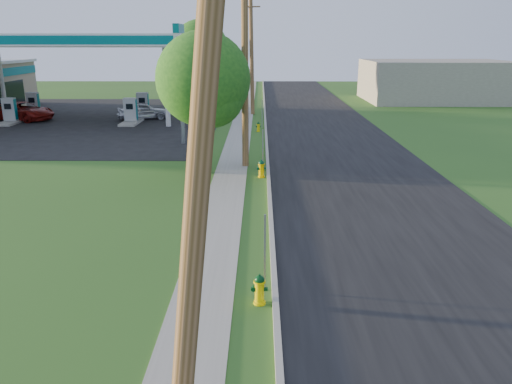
% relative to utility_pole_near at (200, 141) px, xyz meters
% --- Properties ---
extents(road, '(8.00, 120.00, 0.02)m').
position_rel_utility_pole_near_xyz_m(road, '(5.10, 11.00, -4.79)').
color(road, black).
rests_on(road, ground).
extents(curb, '(0.15, 120.00, 0.15)m').
position_rel_utility_pole_near_xyz_m(curb, '(1.10, 11.00, -4.73)').
color(curb, '#A29F94').
rests_on(curb, ground).
extents(sidewalk, '(1.50, 120.00, 0.03)m').
position_rel_utility_pole_near_xyz_m(sidewalk, '(-0.65, 11.00, -4.79)').
color(sidewalk, gray).
rests_on(sidewalk, ground).
extents(forecourt, '(26.00, 28.00, 0.02)m').
position_rel_utility_pole_near_xyz_m(forecourt, '(-15.40, 33.00, -4.79)').
color(forecourt, black).
rests_on(forecourt, ground).
extents(utility_pole_near, '(1.40, 0.32, 9.48)m').
position_rel_utility_pole_near_xyz_m(utility_pole_near, '(0.00, 0.00, 0.00)').
color(utility_pole_near, brown).
rests_on(utility_pole_near, ground).
extents(utility_pole_mid, '(1.40, 0.32, 9.80)m').
position_rel_utility_pole_near_xyz_m(utility_pole_mid, '(-0.00, 18.00, 0.15)').
color(utility_pole_mid, brown).
rests_on(utility_pole_mid, ground).
extents(utility_pole_far, '(1.40, 0.32, 9.50)m').
position_rel_utility_pole_near_xyz_m(utility_pole_far, '(-0.00, 36.00, 0.00)').
color(utility_pole_far, brown).
rests_on(utility_pole_far, ground).
extents(sign_post_near, '(0.05, 0.04, 2.00)m').
position_rel_utility_pole_near_xyz_m(sign_post_near, '(0.85, 5.20, -3.80)').
color(sign_post_near, gray).
rests_on(sign_post_near, ground).
extents(sign_post_mid, '(0.05, 0.04, 2.00)m').
position_rel_utility_pole_near_xyz_m(sign_post_mid, '(0.85, 17.00, -3.80)').
color(sign_post_mid, gray).
rests_on(sign_post_mid, ground).
extents(sign_post_far, '(0.05, 0.04, 2.00)m').
position_rel_utility_pole_near_xyz_m(sign_post_far, '(0.85, 29.20, -3.80)').
color(sign_post_far, gray).
rests_on(sign_post_far, ground).
extents(gas_canopy, '(18.18, 9.18, 6.40)m').
position_rel_utility_pole_near_xyz_m(gas_canopy, '(-13.40, 33.00, 1.09)').
color(gas_canopy, silver).
rests_on(gas_canopy, ground).
extents(fuel_pump_nw, '(1.20, 3.20, 1.90)m').
position_rel_utility_pole_near_xyz_m(fuel_pump_nw, '(-17.90, 31.00, -4.08)').
color(fuel_pump_nw, '#A29F94').
rests_on(fuel_pump_nw, ground).
extents(fuel_pump_ne, '(1.20, 3.20, 1.90)m').
position_rel_utility_pole_near_xyz_m(fuel_pump_ne, '(-8.90, 31.00, -4.08)').
color(fuel_pump_ne, '#A29F94').
rests_on(fuel_pump_ne, ground).
extents(fuel_pump_sw, '(1.20, 3.20, 1.90)m').
position_rel_utility_pole_near_xyz_m(fuel_pump_sw, '(-17.90, 35.00, -4.08)').
color(fuel_pump_sw, '#A29F94').
rests_on(fuel_pump_sw, ground).
extents(fuel_pump_se, '(1.20, 3.20, 1.90)m').
position_rel_utility_pole_near_xyz_m(fuel_pump_se, '(-8.90, 35.00, -4.08)').
color(fuel_pump_se, '#A29F94').
rests_on(fuel_pump_se, ground).
extents(price_pylon, '(0.34, 2.04, 6.85)m').
position_rel_utility_pole_near_xyz_m(price_pylon, '(-3.90, 23.50, 0.63)').
color(price_pylon, gray).
rests_on(price_pylon, ground).
extents(distant_building, '(14.00, 10.00, 4.00)m').
position_rel_utility_pole_near_xyz_m(distant_building, '(18.60, 46.00, -2.80)').
color(distant_building, gray).
rests_on(distant_building, ground).
extents(tree_verge, '(4.24, 4.24, 6.42)m').
position_rel_utility_pole_near_xyz_m(tree_verge, '(-1.73, 16.64, -0.67)').
color(tree_verge, '#372313').
rests_on(tree_verge, ground).
extents(tree_lot, '(5.19, 5.19, 7.86)m').
position_rel_utility_pole_near_xyz_m(tree_lot, '(-4.83, 42.53, 0.26)').
color(tree_lot, '#372313').
rests_on(tree_lot, ground).
extents(hydrant_near, '(0.40, 0.35, 0.77)m').
position_rel_utility_pole_near_xyz_m(hydrant_near, '(0.72, 4.52, -4.43)').
color(hydrant_near, yellow).
rests_on(hydrant_near, ground).
extents(hydrant_mid, '(0.42, 0.38, 0.83)m').
position_rel_utility_pole_near_xyz_m(hydrant_mid, '(0.78, 15.87, -4.40)').
color(hydrant_mid, '#FCC200').
rests_on(hydrant_mid, ground).
extents(hydrant_far, '(0.35, 0.31, 0.67)m').
position_rel_utility_pole_near_xyz_m(hydrant_far, '(0.59, 27.72, -4.47)').
color(hydrant_far, yellow).
rests_on(hydrant_far, ground).
extents(car_red, '(5.61, 3.92, 1.42)m').
position_rel_utility_pole_near_xyz_m(car_red, '(-17.74, 32.51, -4.09)').
color(car_red, maroon).
rests_on(car_red, ground).
extents(car_silver, '(4.20, 2.79, 1.33)m').
position_rel_utility_pole_near_xyz_m(car_silver, '(-8.50, 33.15, -4.14)').
color(car_silver, silver).
rests_on(car_silver, ground).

